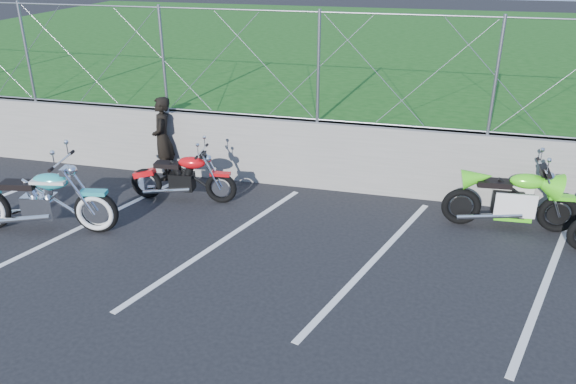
% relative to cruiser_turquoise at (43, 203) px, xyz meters
% --- Properties ---
extents(ground, '(90.00, 90.00, 0.00)m').
position_rel_cruiser_turquoise_xyz_m(ground, '(2.91, -0.63, -0.50)').
color(ground, black).
rests_on(ground, ground).
extents(retaining_wall, '(30.00, 0.22, 1.30)m').
position_rel_cruiser_turquoise_xyz_m(retaining_wall, '(2.91, 2.87, 0.15)').
color(retaining_wall, slate).
rests_on(retaining_wall, ground).
extents(grass_field, '(30.00, 20.00, 1.30)m').
position_rel_cruiser_turquoise_xyz_m(grass_field, '(2.91, 12.87, 0.15)').
color(grass_field, '#164813').
rests_on(grass_field, ground).
extents(chain_link_fence, '(28.00, 0.03, 2.00)m').
position_rel_cruiser_turquoise_xyz_m(chain_link_fence, '(2.91, 2.87, 1.80)').
color(chain_link_fence, gray).
rests_on(chain_link_fence, retaining_wall).
extents(parking_lines, '(18.29, 4.31, 0.01)m').
position_rel_cruiser_turquoise_xyz_m(parking_lines, '(4.11, 0.37, -0.50)').
color(parking_lines, silver).
rests_on(parking_lines, ground).
extents(cruiser_turquoise, '(2.50, 0.79, 1.25)m').
position_rel_cruiser_turquoise_xyz_m(cruiser_turquoise, '(0.00, 0.00, 0.00)').
color(cruiser_turquoise, black).
rests_on(cruiser_turquoise, ground).
extents(naked_orange, '(1.99, 0.67, 0.99)m').
position_rel_cruiser_turquoise_xyz_m(naked_orange, '(1.72, 1.66, -0.08)').
color(naked_orange, black).
rests_on(naked_orange, ground).
extents(sportbike_green, '(2.16, 0.77, 1.12)m').
position_rel_cruiser_turquoise_xyz_m(sportbike_green, '(7.35, 1.97, -0.02)').
color(sportbike_green, black).
rests_on(sportbike_green, ground).
extents(person_standing, '(0.57, 0.70, 1.65)m').
position_rel_cruiser_turquoise_xyz_m(person_standing, '(0.89, 2.57, 0.32)').
color(person_standing, black).
rests_on(person_standing, ground).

